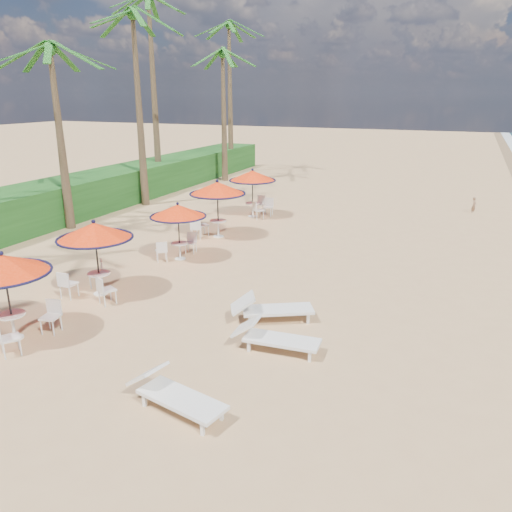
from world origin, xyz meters
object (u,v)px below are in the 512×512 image
(lounger_near, at_px, (173,393))
(lounger_mid, at_px, (273,337))
(station_1, at_px, (94,240))
(lounger_far, at_px, (269,308))
(station_0, at_px, (6,273))
(station_2, at_px, (178,216))
(station_3, at_px, (215,193))
(station_4, at_px, (254,182))

(lounger_near, xyz_separation_m, lounger_mid, (0.94, 2.95, -0.01))
(station_1, distance_m, lounger_far, 5.67)
(station_0, relative_size, lounger_far, 1.02)
(station_1, height_order, lounger_far, station_1)
(station_2, height_order, lounger_far, station_2)
(station_3, height_order, lounger_near, station_3)
(station_0, height_order, lounger_mid, station_0)
(station_1, height_order, station_2, station_1)
(station_2, xyz_separation_m, lounger_mid, (5.69, -5.12, -1.29))
(station_0, xyz_separation_m, lounger_far, (5.45, 3.45, -1.39))
(station_4, height_order, lounger_mid, station_4)
(lounger_near, height_order, lounger_far, lounger_far)
(lounger_mid, bearing_deg, station_0, -166.15)
(station_2, distance_m, lounger_near, 9.45)
(station_0, bearing_deg, lounger_mid, 17.85)
(station_0, xyz_separation_m, lounger_near, (5.19, -0.98, -1.40))
(station_4, bearing_deg, station_2, -89.39)
(station_0, bearing_deg, station_3, 88.22)
(station_4, relative_size, lounger_near, 1.07)
(station_2, height_order, station_3, station_3)
(station_3, bearing_deg, lounger_mid, -55.09)
(station_1, bearing_deg, lounger_near, -38.35)
(station_1, distance_m, lounger_near, 6.81)
(lounger_near, bearing_deg, station_0, -178.12)
(station_0, height_order, station_2, station_0)
(station_0, relative_size, station_4, 0.96)
(station_1, bearing_deg, station_4, 87.91)
(station_4, bearing_deg, station_1, -92.09)
(station_1, distance_m, lounger_mid, 6.43)
(lounger_near, distance_m, lounger_far, 4.43)
(lounger_far, bearing_deg, lounger_near, -122.30)
(station_1, height_order, station_3, station_3)
(station_0, xyz_separation_m, station_2, (0.44, 7.10, -0.12))
(station_4, distance_m, lounger_far, 12.10)
(station_2, relative_size, lounger_near, 0.96)
(station_4, bearing_deg, station_3, -90.59)
(station_0, height_order, station_4, station_4)
(station_0, distance_m, station_4, 14.34)
(station_3, relative_size, lounger_far, 1.09)
(station_1, distance_m, station_2, 3.96)
(station_3, xyz_separation_m, lounger_far, (5.13, -6.85, -1.51))
(lounger_near, relative_size, lounger_far, 0.98)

